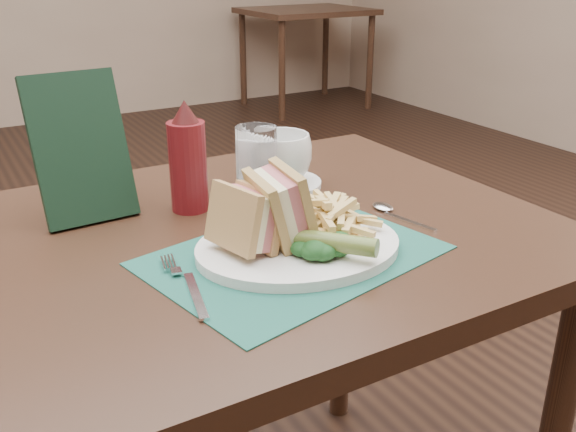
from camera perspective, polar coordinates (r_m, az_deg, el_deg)
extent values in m
plane|color=black|center=(1.82, -9.72, -17.32)|extent=(7.00, 7.00, 0.00)
cube|color=#195245|center=(0.92, 0.45, -3.51)|extent=(0.45, 0.36, 0.00)
cylinder|color=#4C5E24|center=(0.87, 4.13, -2.36)|extent=(0.09, 0.11, 0.03)
cylinder|color=white|center=(1.19, -0.64, 2.91)|extent=(0.16, 0.16, 0.01)
imported|color=white|center=(1.17, -0.65, 5.20)|extent=(0.15, 0.15, 0.09)
cylinder|color=white|center=(1.11, -2.82, 4.65)|extent=(0.09, 0.09, 0.13)
cube|color=black|center=(1.07, -17.96, 5.74)|extent=(0.15, 0.10, 0.23)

